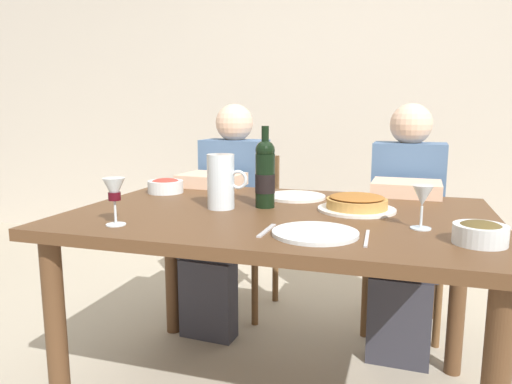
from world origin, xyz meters
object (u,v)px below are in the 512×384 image
object	(u,v)px
wine_bottle	(265,174)
diner_right	(405,219)
water_pitcher	(221,185)
wine_glass_left_diner	(114,192)
chair_right	(405,231)
baked_tart	(357,203)
dinner_plate_left_setting	(295,197)
dinner_plate_right_setting	(315,233)
dining_table	(280,236)
salad_bowl	(166,185)
diner_left	(226,208)
wine_glass_right_diner	(422,198)
olive_bowl	(480,232)
chair_left	(243,221)

from	to	relation	value
wine_bottle	diner_right	distance (m)	0.84
water_pitcher	wine_glass_left_diner	world-z (taller)	water_pitcher
chair_right	baked_tart	bearing A→B (deg)	78.67
baked_tart	water_pitcher	bearing A→B (deg)	-167.55
dinner_plate_left_setting	dinner_plate_right_setting	size ratio (longest dim) A/B	0.98
dining_table	wine_glass_left_diner	world-z (taller)	wine_glass_left_diner
dinner_plate_left_setting	salad_bowl	bearing A→B (deg)	-175.48
dinner_plate_left_setting	diner_left	bearing A→B (deg)	141.49
dinner_plate_right_setting	salad_bowl	bearing A→B (deg)	145.62
baked_tart	wine_glass_right_diner	distance (m)	0.32
wine_bottle	diner_right	xyz separation A→B (m)	(0.52, 0.60, -0.27)
olive_bowl	wine_glass_right_diner	world-z (taller)	wine_glass_right_diner
wine_bottle	baked_tart	world-z (taller)	wine_bottle
dinner_plate_left_setting	diner_left	xyz separation A→B (m)	(-0.45, 0.36, -0.15)
water_pitcher	wine_glass_right_diner	distance (m)	0.72
chair_left	baked_tart	bearing A→B (deg)	136.03
wine_bottle	salad_bowl	world-z (taller)	wine_bottle
water_pitcher	wine_glass_right_diner	xyz separation A→B (m)	(0.71, -0.11, 0.01)
dinner_plate_left_setting	diner_left	distance (m)	0.59
chair_right	diner_right	bearing A→B (deg)	90.31
water_pitcher	wine_glass_left_diner	distance (m)	0.42
salad_bowl	wine_bottle	bearing A→B (deg)	-19.02
diner_right	wine_bottle	bearing A→B (deg)	50.95
baked_tart	chair_right	size ratio (longest dim) A/B	0.33
dinner_plate_left_setting	chair_left	xyz separation A→B (m)	(-0.44, 0.59, -0.27)
wine_glass_right_diner	diner_right	world-z (taller)	diner_right
dining_table	wine_glass_right_diner	bearing A→B (deg)	-13.99
dinner_plate_right_setting	diner_left	world-z (taller)	diner_left
wine_glass_left_diner	dining_table	bearing A→B (deg)	38.12
baked_tart	dinner_plate_left_setting	xyz separation A→B (m)	(-0.27, 0.19, -0.02)
chair_left	chair_right	world-z (taller)	same
baked_tart	wine_bottle	bearing A→B (deg)	-173.72
baked_tart	wine_glass_left_diner	size ratio (longest dim) A/B	1.85
salad_bowl	wine_glass_left_diner	size ratio (longest dim) A/B	1.03
dining_table	dinner_plate_left_setting	world-z (taller)	dinner_plate_left_setting
water_pitcher	salad_bowl	bearing A→B (deg)	145.76
chair_left	salad_bowl	bearing A→B (deg)	80.70
diner_left	olive_bowl	bearing A→B (deg)	144.40
dining_table	water_pitcher	bearing A→B (deg)	-177.47
salad_bowl	dinner_plate_right_setting	world-z (taller)	salad_bowl
dining_table	chair_right	xyz separation A→B (m)	(0.45, 0.90, -0.17)
chair_left	diner_left	xyz separation A→B (m)	(-0.01, -0.24, 0.12)
wine_glass_left_diner	dinner_plate_left_setting	xyz separation A→B (m)	(0.45, 0.64, -0.10)
diner_left	chair_left	bearing A→B (deg)	-89.36
dinner_plate_left_setting	chair_right	distance (m)	0.81
wine_glass_right_diner	chair_left	distance (m)	1.41
wine_glass_right_diner	diner_right	bearing A→B (deg)	92.62
baked_tart	olive_bowl	bearing A→B (deg)	-43.55
dining_table	diner_right	xyz separation A→B (m)	(0.45, 0.66, -0.05)
wine_glass_left_diner	wine_glass_right_diner	xyz separation A→B (m)	(0.94, 0.24, -0.01)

